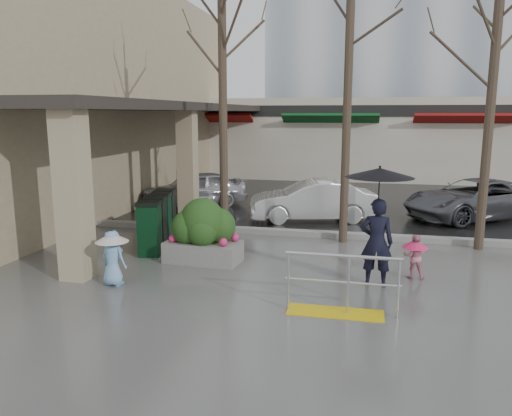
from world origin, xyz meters
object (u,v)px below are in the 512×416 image
at_px(child_blue, 113,252).
at_px(car_c, 475,199).
at_px(handrail, 339,292).
at_px(car_b, 312,201).
at_px(planter, 203,232).
at_px(woman, 378,215).
at_px(news_boxes, 158,220).
at_px(child_pink, 414,253).
at_px(tree_west, 222,42).
at_px(car_a, 194,189).
at_px(tree_midwest, 350,31).
at_px(tree_mideast, 496,43).

height_order(child_blue, car_c, car_c).
height_order(handrail, car_b, car_b).
relative_size(child_blue, planter, 0.63).
height_order(child_blue, planter, planter).
distance_m(child_blue, car_b, 7.43).
bearing_deg(woman, news_boxes, -17.63).
xyz_separation_m(child_pink, planter, (-4.52, 0.17, 0.17)).
height_order(tree_west, child_pink, tree_west).
bearing_deg(car_a, car_b, 37.92).
height_order(child_blue, car_b, car_b).
xyz_separation_m(tree_midwest, planter, (-2.98, -2.46, -4.54)).
bearing_deg(tree_midwest, news_boxes, -163.26).
distance_m(tree_midwest, child_pink, 5.60).
height_order(tree_west, woman, tree_west).
bearing_deg(tree_midwest, car_b, 114.12).
bearing_deg(woman, handrail, 70.69).
height_order(woman, child_pink, woman).
height_order(tree_midwest, car_c, tree_midwest).
xyz_separation_m(tree_mideast, car_b, (-4.39, 2.43, -4.23)).
bearing_deg(car_b, news_boxes, -57.63).
relative_size(tree_west, tree_midwest, 0.97).
height_order(child_pink, news_boxes, news_boxes).
xyz_separation_m(child_pink, car_a, (-6.99, 6.60, 0.10)).
bearing_deg(child_pink, planter, -1.99).
height_order(planter, car_b, planter).
xyz_separation_m(handrail, car_a, (-5.62, 8.77, 0.25)).
bearing_deg(handrail, tree_west, 124.99).
xyz_separation_m(tree_west, child_blue, (-1.00, -4.32, -4.43)).
bearing_deg(woman, child_blue, 14.10).
xyz_separation_m(woman, car_c, (3.13, 6.99, -0.77)).
bearing_deg(tree_mideast, car_a, 155.60).
bearing_deg(handrail, planter, 143.29).
relative_size(tree_midwest, woman, 2.99).
bearing_deg(car_c, car_a, -122.66).
height_order(handrail, news_boxes, news_boxes).
relative_size(tree_mideast, car_a, 1.76).
bearing_deg(car_b, planter, -36.54).
bearing_deg(car_a, child_pink, 14.06).
bearing_deg(child_blue, handrail, -174.24).
relative_size(tree_west, planter, 3.94).
bearing_deg(child_pink, tree_mideast, -123.77).
relative_size(handrail, tree_midwest, 0.27).
bearing_deg(car_c, woman, -55.44).
height_order(handrail, planter, planter).
xyz_separation_m(tree_west, planter, (0.22, -2.46, -4.39)).
relative_size(handrail, woman, 0.81).
xyz_separation_m(woman, child_blue, (-4.96, -1.08, -0.75)).
relative_size(news_boxes, car_b, 0.62).
height_order(tree_midwest, car_b, tree_midwest).
bearing_deg(car_b, tree_west, -56.37).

